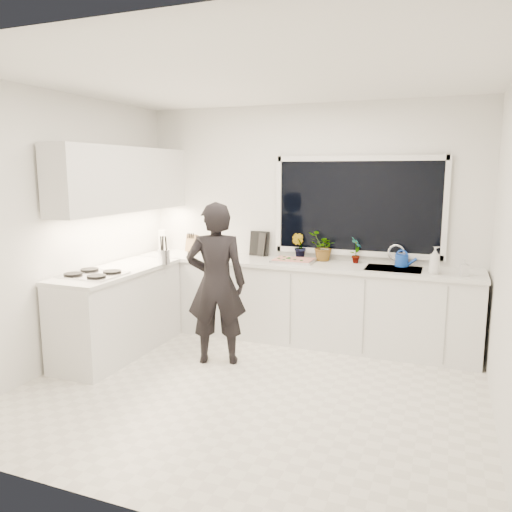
% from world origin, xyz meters
% --- Properties ---
extents(floor, '(4.00, 3.50, 0.02)m').
position_xyz_m(floor, '(0.00, 0.00, -0.01)').
color(floor, beige).
rests_on(floor, ground).
extents(wall_back, '(4.00, 0.02, 2.70)m').
position_xyz_m(wall_back, '(0.00, 1.76, 1.35)').
color(wall_back, white).
rests_on(wall_back, ground).
extents(wall_left, '(0.02, 3.50, 2.70)m').
position_xyz_m(wall_left, '(-2.01, 0.00, 1.35)').
color(wall_left, white).
rests_on(wall_left, ground).
extents(ceiling, '(4.00, 3.50, 0.02)m').
position_xyz_m(ceiling, '(0.00, 0.00, 2.71)').
color(ceiling, white).
rests_on(ceiling, wall_back).
extents(window, '(1.80, 0.02, 1.00)m').
position_xyz_m(window, '(0.60, 1.73, 1.55)').
color(window, black).
rests_on(window, wall_back).
extents(base_cabinets_back, '(3.92, 0.58, 0.88)m').
position_xyz_m(base_cabinets_back, '(0.00, 1.45, 0.44)').
color(base_cabinets_back, white).
rests_on(base_cabinets_back, floor).
extents(base_cabinets_left, '(0.58, 1.60, 0.88)m').
position_xyz_m(base_cabinets_left, '(-1.67, 0.35, 0.44)').
color(base_cabinets_left, white).
rests_on(base_cabinets_left, floor).
extents(countertop_back, '(3.94, 0.62, 0.04)m').
position_xyz_m(countertop_back, '(0.00, 1.44, 0.90)').
color(countertop_back, silver).
rests_on(countertop_back, base_cabinets_back).
extents(countertop_left, '(0.62, 1.60, 0.04)m').
position_xyz_m(countertop_left, '(-1.67, 0.35, 0.90)').
color(countertop_left, silver).
rests_on(countertop_left, base_cabinets_left).
extents(upper_cabinets, '(0.34, 2.10, 0.70)m').
position_xyz_m(upper_cabinets, '(-1.79, 0.70, 1.85)').
color(upper_cabinets, white).
rests_on(upper_cabinets, wall_left).
extents(sink, '(0.58, 0.42, 0.14)m').
position_xyz_m(sink, '(1.05, 1.45, 0.87)').
color(sink, silver).
rests_on(sink, countertop_back).
extents(faucet, '(0.03, 0.03, 0.22)m').
position_xyz_m(faucet, '(1.05, 1.65, 1.03)').
color(faucet, silver).
rests_on(faucet, countertop_back).
extents(stovetop, '(0.56, 0.48, 0.03)m').
position_xyz_m(stovetop, '(-1.69, -0.00, 0.94)').
color(stovetop, black).
rests_on(stovetop, countertop_left).
extents(person, '(0.70, 0.58, 1.65)m').
position_xyz_m(person, '(-0.58, 0.50, 0.82)').
color(person, black).
rests_on(person, floor).
extents(pizza_tray, '(0.47, 0.35, 0.03)m').
position_xyz_m(pizza_tray, '(-0.05, 1.42, 0.94)').
color(pizza_tray, silver).
rests_on(pizza_tray, countertop_back).
extents(pizza, '(0.43, 0.31, 0.01)m').
position_xyz_m(pizza, '(-0.05, 1.42, 0.95)').
color(pizza, '#B51B18').
rests_on(pizza, pizza_tray).
extents(watering_can, '(0.18, 0.18, 0.13)m').
position_xyz_m(watering_can, '(1.11, 1.61, 0.98)').
color(watering_can, '#123EAD').
rests_on(watering_can, countertop_back).
extents(paper_towel_roll, '(0.15, 0.15, 0.26)m').
position_xyz_m(paper_towel_roll, '(-1.85, 1.55, 1.05)').
color(paper_towel_roll, silver).
rests_on(paper_towel_roll, countertop_back).
extents(knife_block, '(0.13, 0.11, 0.22)m').
position_xyz_m(knife_block, '(-1.44, 1.59, 1.03)').
color(knife_block, olive).
rests_on(knife_block, countertop_back).
extents(utensil_crock, '(0.15, 0.15, 0.16)m').
position_xyz_m(utensil_crock, '(-1.36, 0.80, 1.00)').
color(utensil_crock, silver).
rests_on(utensil_crock, countertop_left).
extents(picture_frame_large, '(0.21, 0.09, 0.28)m').
position_xyz_m(picture_frame_large, '(-0.59, 1.69, 1.06)').
color(picture_frame_large, black).
rests_on(picture_frame_large, countertop_back).
extents(picture_frame_small, '(0.25, 0.03, 0.30)m').
position_xyz_m(picture_frame_small, '(-0.57, 1.69, 1.07)').
color(picture_frame_small, black).
rests_on(picture_frame_small, countertop_back).
extents(herb_plants, '(0.82, 0.39, 0.33)m').
position_xyz_m(herb_plants, '(0.23, 1.61, 1.08)').
color(herb_plants, '#26662D').
rests_on(herb_plants, countertop_back).
extents(soap_bottles, '(0.40, 0.15, 0.28)m').
position_xyz_m(soap_bottles, '(1.53, 1.30, 1.05)').
color(soap_bottles, '#D8BF66').
rests_on(soap_bottles, countertop_back).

